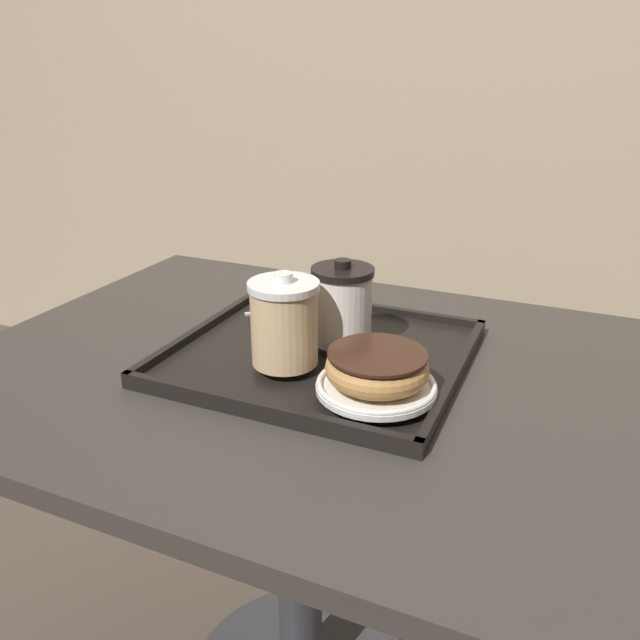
{
  "coord_description": "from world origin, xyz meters",
  "views": [
    {
      "loc": [
        0.38,
        -0.77,
        1.12
      ],
      "look_at": [
        0.03,
        0.02,
        0.77
      ],
      "focal_mm": 35.0,
      "sensor_mm": 36.0,
      "label": 1
    }
  ],
  "objects_px": {
    "donut_chocolate_glazed": "(377,367)",
    "spoon": "(314,306)",
    "coffee_cup_rear": "(342,305)",
    "coffee_cup_front": "(284,322)"
  },
  "relations": [
    {
      "from": "coffee_cup_front",
      "to": "coffee_cup_rear",
      "type": "bearing_deg",
      "value": 65.05
    },
    {
      "from": "coffee_cup_rear",
      "to": "donut_chocolate_glazed",
      "type": "xyz_separation_m",
      "value": [
        0.1,
        -0.13,
        -0.03
      ]
    },
    {
      "from": "coffee_cup_rear",
      "to": "spoon",
      "type": "distance_m",
      "value": 0.15
    },
    {
      "from": "coffee_cup_rear",
      "to": "spoon",
      "type": "relative_size",
      "value": 0.94
    },
    {
      "from": "coffee_cup_rear",
      "to": "donut_chocolate_glazed",
      "type": "distance_m",
      "value": 0.16
    },
    {
      "from": "coffee_cup_rear",
      "to": "donut_chocolate_glazed",
      "type": "relative_size",
      "value": 0.97
    },
    {
      "from": "coffee_cup_front",
      "to": "coffee_cup_rear",
      "type": "distance_m",
      "value": 0.11
    },
    {
      "from": "coffee_cup_front",
      "to": "donut_chocolate_glazed",
      "type": "distance_m",
      "value": 0.15
    },
    {
      "from": "donut_chocolate_glazed",
      "to": "coffee_cup_front",
      "type": "bearing_deg",
      "value": 169.34
    },
    {
      "from": "donut_chocolate_glazed",
      "to": "spoon",
      "type": "distance_m",
      "value": 0.31
    }
  ]
}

